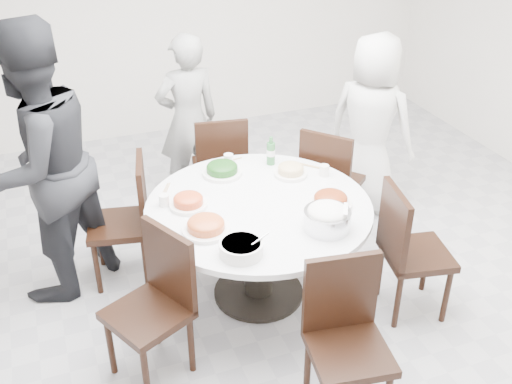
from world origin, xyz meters
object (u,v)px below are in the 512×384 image
object	(u,v)px
rice_bowl	(327,220)
diner_left	(40,166)
dining_table	(259,251)
chair_nw	(118,222)
diner_right	(371,125)
chair_se	(417,251)
chair_n	(219,165)
diner_middle	(188,120)
chair_ne	(332,180)
soup_bowl	(241,248)
chair_s	(349,349)
chair_sw	(147,311)
beverage_bottle	(271,151)

from	to	relation	value
rice_bowl	diner_left	bearing A→B (deg)	146.93
dining_table	rice_bowl	distance (m)	0.67
chair_nw	diner_right	bearing A→B (deg)	108.95
chair_se	diner_right	xyz separation A→B (m)	(0.39, 1.33, 0.30)
chair_se	chair_n	bearing A→B (deg)	38.37
chair_n	diner_middle	bearing A→B (deg)	-58.08
chair_ne	soup_bowl	world-z (taller)	chair_ne
chair_nw	diner_middle	size ratio (longest dim) A/B	0.63
chair_nw	chair_ne	bearing A→B (deg)	102.30
dining_table	chair_s	bearing A→B (deg)	-85.79
chair_n	chair_se	size ratio (longest dim) A/B	1.00
dining_table	chair_n	bearing A→B (deg)	85.68
chair_sw	diner_left	xyz separation A→B (m)	(-0.44, 1.08, 0.50)
chair_s	rice_bowl	size ratio (longest dim) A/B	3.26
diner_right	rice_bowl	xyz separation A→B (m)	(-1.03, -1.24, 0.04)
chair_sw	chair_s	distance (m)	1.17
chair_se	diner_left	bearing A→B (deg)	74.33
soup_bowl	chair_n	bearing A→B (deg)	76.82
diner_middle	beverage_bottle	size ratio (longest dim) A/B	6.94
chair_n	chair_s	world-z (taller)	same
diner_left	beverage_bottle	world-z (taller)	diner_left
chair_sw	diner_middle	bearing A→B (deg)	131.85
dining_table	soup_bowl	bearing A→B (deg)	-121.61
chair_s	diner_left	bearing A→B (deg)	136.85
chair_se	chair_ne	bearing A→B (deg)	15.30
chair_s	diner_middle	bearing A→B (deg)	101.85
chair_ne	soup_bowl	bearing A→B (deg)	91.64
chair_nw	diner_right	size ratio (longest dim) A/B	0.61
rice_bowl	dining_table	bearing A→B (deg)	125.20
beverage_bottle	diner_left	bearing A→B (deg)	175.91
chair_s	chair_se	world-z (taller)	same
chair_nw	diner_middle	xyz separation A→B (m)	(0.79, 0.96, 0.28)
chair_sw	soup_bowl	size ratio (longest dim) A/B	3.67
diner_middle	chair_nw	bearing A→B (deg)	46.58
chair_s	diner_left	xyz separation A→B (m)	(-1.39, 1.76, 0.50)
chair_s	dining_table	bearing A→B (deg)	102.77
chair_ne	beverage_bottle	world-z (taller)	beverage_bottle
chair_n	beverage_bottle	size ratio (longest dim) A/B	4.36
diner_right	soup_bowl	world-z (taller)	diner_right
chair_ne	diner_middle	xyz separation A→B (m)	(-0.92, 0.94, 0.28)
dining_table	rice_bowl	world-z (taller)	rice_bowl
soup_bowl	chair_se	bearing A→B (deg)	-1.55
chair_ne	diner_middle	distance (m)	1.35
chair_sw	chair_se	distance (m)	1.80
chair_n	diner_middle	world-z (taller)	diner_middle
chair_s	beverage_bottle	distance (m)	1.70
chair_n	beverage_bottle	bearing A→B (deg)	117.54
chair_sw	dining_table	bearing A→B (deg)	91.52
diner_right	dining_table	bearing A→B (deg)	85.08
diner_middle	rice_bowl	distance (m)	1.96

